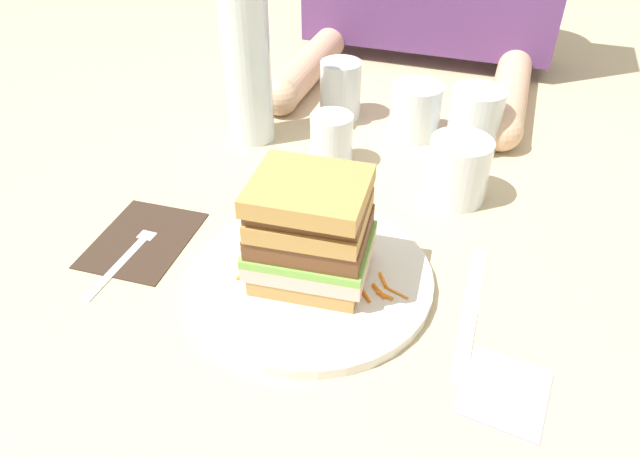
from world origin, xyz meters
TOP-DOWN VIEW (x-y plane):
  - ground_plane at (0.00, 0.00)m, footprint 3.00×3.00m
  - main_plate at (0.02, -0.02)m, footprint 0.27×0.27m
  - sandwich at (0.02, -0.02)m, footprint 0.13×0.11m
  - carrot_shred_0 at (-0.06, -0.02)m, footprint 0.02×0.01m
  - carrot_shred_1 at (-0.03, -0.02)m, footprint 0.03×0.02m
  - carrot_shred_2 at (-0.06, -0.01)m, footprint 0.02×0.01m
  - carrot_shred_3 at (-0.06, -0.01)m, footprint 0.03×0.01m
  - carrot_shred_4 at (-0.05, -0.04)m, footprint 0.01×0.03m
  - carrot_shred_5 at (-0.04, -0.01)m, footprint 0.01×0.02m
  - carrot_shred_6 at (0.10, -0.01)m, footprint 0.01×0.02m
  - carrot_shred_7 at (0.08, -0.03)m, footprint 0.02×0.02m
  - carrot_shred_8 at (0.10, -0.03)m, footprint 0.02×0.02m
  - carrot_shred_9 at (0.12, -0.02)m, footprint 0.03×0.01m
  - carrot_shred_10 at (0.10, -0.03)m, footprint 0.02×0.01m
  - napkin_dark at (-0.20, -0.02)m, footprint 0.12×0.15m
  - fork at (-0.20, -0.04)m, footprint 0.02×0.17m
  - knife at (0.19, -0.01)m, footprint 0.02×0.20m
  - juice_glass at (0.14, 0.20)m, footprint 0.08×0.08m
  - water_bottle at (-0.18, 0.26)m, footprint 0.07×0.07m
  - empty_tumbler_0 at (0.15, 0.34)m, footprint 0.08×0.08m
  - empty_tumbler_1 at (-0.07, 0.37)m, footprint 0.07×0.07m
  - empty_tumbler_2 at (0.06, 0.35)m, footprint 0.08×0.08m
  - empty_tumbler_3 at (-0.04, 0.22)m, footprint 0.06×0.06m
  - napkin_pink at (0.24, -0.10)m, footprint 0.08×0.09m

SIDE VIEW (x-z plane):
  - ground_plane at x=0.00m, z-range 0.00..0.00m
  - napkin_pink at x=0.24m, z-range 0.00..0.00m
  - napkin_dark at x=-0.20m, z-range 0.00..0.00m
  - knife at x=0.19m, z-range 0.00..0.00m
  - fork at x=-0.20m, z-range 0.00..0.01m
  - main_plate at x=0.02m, z-range 0.00..0.01m
  - carrot_shred_9 at x=0.12m, z-range 0.01..0.02m
  - carrot_shred_0 at x=-0.06m, z-range 0.01..0.02m
  - carrot_shred_1 at x=-0.03m, z-range 0.01..0.02m
  - carrot_shred_4 at x=-0.05m, z-range 0.01..0.02m
  - carrot_shred_7 at x=0.08m, z-range 0.01..0.02m
  - carrot_shred_3 at x=-0.06m, z-range 0.01..0.02m
  - carrot_shred_6 at x=0.10m, z-range 0.01..0.02m
  - carrot_shred_10 at x=0.10m, z-range 0.01..0.02m
  - carrot_shred_5 at x=-0.04m, z-range 0.01..0.02m
  - carrot_shred_8 at x=0.10m, z-range 0.01..0.02m
  - carrot_shred_2 at x=-0.06m, z-range 0.01..0.02m
  - juice_glass at x=0.14m, z-range 0.00..0.08m
  - empty_tumbler_3 at x=-0.04m, z-range 0.00..0.08m
  - empty_tumbler_2 at x=0.06m, z-range 0.00..0.08m
  - empty_tumbler_1 at x=-0.07m, z-range 0.00..0.09m
  - empty_tumbler_0 at x=0.15m, z-range 0.00..0.09m
  - sandwich at x=0.02m, z-range 0.01..0.13m
  - water_bottle at x=-0.18m, z-range -0.02..0.29m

